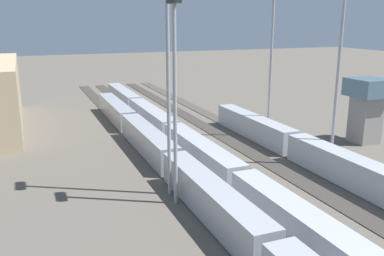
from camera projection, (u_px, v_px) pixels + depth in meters
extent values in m
plane|color=#60594F|center=(199.00, 141.00, 73.01)|extent=(400.00, 400.00, 0.00)
cube|color=#4C443D|center=(249.00, 135.00, 76.60)|extent=(140.00, 2.80, 0.12)
cube|color=#3D3833|center=(224.00, 138.00, 74.80)|extent=(140.00, 2.80, 0.12)
cube|color=#3D3833|center=(199.00, 141.00, 72.99)|extent=(140.00, 2.80, 0.12)
cube|color=#3D3833|center=(171.00, 144.00, 71.19)|extent=(140.00, 2.80, 0.12)
cube|color=#3D3833|center=(143.00, 147.00, 69.38)|extent=(140.00, 2.80, 0.12)
cube|color=#B7BABF|center=(305.00, 231.00, 37.78)|extent=(23.00, 3.00, 3.80)
cube|color=#B7BABF|center=(200.00, 154.00, 59.51)|extent=(23.00, 3.00, 3.80)
cube|color=#B7BABF|center=(151.00, 118.00, 81.25)|extent=(23.00, 3.00, 3.80)
cube|color=#B7BABF|center=(123.00, 97.00, 102.98)|extent=(23.00, 3.00, 3.80)
cube|color=#A8AAB2|center=(211.00, 199.00, 44.47)|extent=(23.00, 3.00, 3.80)
cube|color=#A8AAB2|center=(148.00, 140.00, 66.21)|extent=(23.00, 3.00, 3.80)
cube|color=#A8AAB2|center=(116.00, 110.00, 87.94)|extent=(23.00, 3.00, 3.80)
cube|color=#B7BABF|center=(350.00, 171.00, 52.96)|extent=(23.00, 3.00, 3.80)
cube|color=#B7BABF|center=(254.00, 127.00, 74.70)|extent=(23.00, 3.00, 3.80)
cylinder|color=#9EA0A5|center=(340.00, 57.00, 56.75)|extent=(0.44, 0.44, 31.30)
cylinder|color=#9EA0A5|center=(168.00, 66.00, 47.00)|extent=(0.44, 0.44, 30.92)
cylinder|color=#9EA0A5|center=(271.00, 53.00, 71.76)|extent=(0.44, 0.44, 29.85)
cylinder|color=#9EA0A5|center=(175.00, 109.00, 45.53)|extent=(0.44, 0.44, 22.13)
cube|color=gray|center=(365.00, 120.00, 71.35)|extent=(4.00, 4.00, 8.04)
cube|color=slate|center=(369.00, 87.00, 69.97)|extent=(6.00, 6.00, 3.00)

